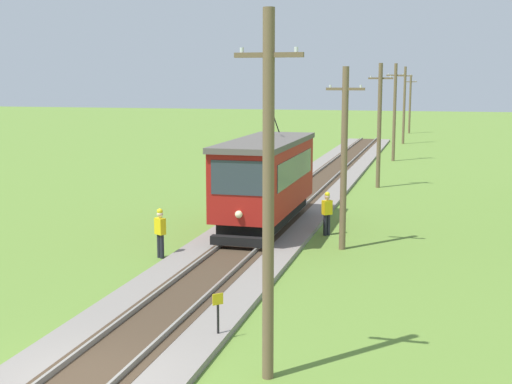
% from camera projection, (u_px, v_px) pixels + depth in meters
% --- Properties ---
extents(track_ballast, '(4.20, 120.00, 0.18)m').
position_uv_depth(track_ballast, '(83.00, 384.00, 14.18)').
color(track_ballast, gray).
rests_on(track_ballast, ground).
extents(sleeper_bed, '(2.04, 120.00, 0.01)m').
position_uv_depth(sleeper_bed, '(83.00, 380.00, 14.16)').
color(sleeper_bed, '#423323').
rests_on(sleeper_bed, track_ballast).
extents(rail_left, '(0.07, 120.00, 0.14)m').
position_uv_depth(rail_left, '(51.00, 373.00, 14.33)').
color(rail_left, gray).
rests_on(rail_left, track_ballast).
extents(rail_right, '(0.07, 120.00, 0.14)m').
position_uv_depth(rail_right, '(115.00, 381.00, 13.97)').
color(rail_right, gray).
rests_on(rail_right, track_ballast).
extents(red_tram, '(2.60, 8.54, 4.79)m').
position_uv_depth(red_tram, '(266.00, 179.00, 28.68)').
color(red_tram, maroon).
rests_on(red_tram, rail_right).
extents(utility_pole_foreground, '(1.40, 0.27, 7.65)m').
position_uv_depth(utility_pole_foreground, '(268.00, 196.00, 14.08)').
color(utility_pole_foreground, brown).
rests_on(utility_pole_foreground, ground).
extents(utility_pole_near_tram, '(1.40, 0.29, 6.72)m').
position_uv_depth(utility_pole_near_tram, '(344.00, 157.00, 25.30)').
color(utility_pole_near_tram, brown).
rests_on(utility_pole_near_tram, ground).
extents(utility_pole_mid, '(1.40, 0.44, 7.17)m').
position_uv_depth(utility_pole_mid, '(379.00, 125.00, 39.84)').
color(utility_pole_mid, brown).
rests_on(utility_pole_mid, ground).
extents(utility_pole_far, '(1.40, 0.36, 7.45)m').
position_uv_depth(utility_pole_far, '(395.00, 111.00, 53.05)').
color(utility_pole_far, brown).
rests_on(utility_pole_far, ground).
extents(utility_pole_distant, '(1.40, 0.31, 7.47)m').
position_uv_depth(utility_pole_distant, '(404.00, 104.00, 67.33)').
color(utility_pole_distant, brown).
rests_on(utility_pole_distant, ground).
extents(utility_pole_horizon, '(1.40, 0.33, 6.78)m').
position_uv_depth(utility_pole_horizon, '(410.00, 103.00, 80.49)').
color(utility_pole_horizon, brown).
rests_on(utility_pole_horizon, ground).
extents(trackside_signal_marker, '(0.21, 0.21, 1.18)m').
position_uv_depth(trackside_signal_marker, '(218.00, 314.00, 16.70)').
color(trackside_signal_marker, black).
rests_on(trackside_signal_marker, ground).
extents(track_worker, '(0.45, 0.40, 1.78)m').
position_uv_depth(track_worker, '(160.00, 231.00, 24.40)').
color(track_worker, black).
rests_on(track_worker, ground).
extents(second_worker, '(0.44, 0.44, 1.78)m').
position_uv_depth(second_worker, '(327.00, 211.00, 27.97)').
color(second_worker, black).
rests_on(second_worker, ground).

